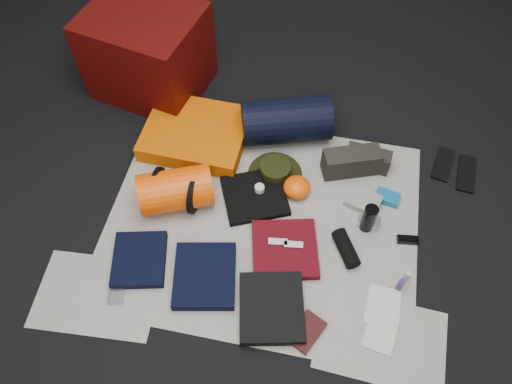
% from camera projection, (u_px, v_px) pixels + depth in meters
% --- Properties ---
extents(floor, '(4.50, 4.50, 0.02)m').
position_uv_depth(floor, '(262.00, 223.00, 2.62)').
color(floor, black).
rests_on(floor, ground).
extents(newspaper_mat, '(1.60, 1.30, 0.01)m').
position_uv_depth(newspaper_mat, '(262.00, 222.00, 2.61)').
color(newspaper_mat, '#BAB7AC').
rests_on(newspaper_mat, floor).
extents(newspaper_sheet_front_left, '(0.61, 0.44, 0.00)m').
position_uv_depth(newspaper_sheet_front_left, '(98.00, 294.00, 2.39)').
color(newspaper_sheet_front_left, '#BAB7AC').
rests_on(newspaper_sheet_front_left, floor).
extents(newspaper_sheet_front_right, '(0.60, 0.43, 0.00)m').
position_uv_depth(newspaper_sheet_front_right, '(381.00, 340.00, 2.27)').
color(newspaper_sheet_front_right, '#BAB7AC').
rests_on(newspaper_sheet_front_right, floor).
extents(red_cabinet, '(0.73, 0.65, 0.53)m').
position_uv_depth(red_cabinet, '(148.00, 52.00, 2.95)').
color(red_cabinet, '#440704').
rests_on(red_cabinet, floor).
extents(sleeping_pad, '(0.59, 0.49, 0.10)m').
position_uv_depth(sleeping_pad, '(196.00, 134.00, 2.87)').
color(sleeping_pad, '#E05D02').
rests_on(sleeping_pad, newspaper_mat).
extents(stuff_sack, '(0.43, 0.35, 0.22)m').
position_uv_depth(stuff_sack, '(176.00, 190.00, 2.59)').
color(stuff_sack, '#F74B04').
rests_on(stuff_sack, newspaper_mat).
extents(sack_strap_left, '(0.02, 0.22, 0.22)m').
position_uv_depth(sack_strap_left, '(158.00, 187.00, 2.60)').
color(sack_strap_left, black).
rests_on(sack_strap_left, newspaper_mat).
extents(sack_strap_right, '(0.03, 0.22, 0.22)m').
position_uv_depth(sack_strap_right, '(195.00, 193.00, 2.58)').
color(sack_strap_right, black).
rests_on(sack_strap_right, newspaper_mat).
extents(navy_duffel, '(0.55, 0.40, 0.26)m').
position_uv_depth(navy_duffel, '(286.00, 121.00, 2.82)').
color(navy_duffel, black).
rests_on(navy_duffel, newspaper_mat).
extents(boonie_brim, '(0.39, 0.39, 0.01)m').
position_uv_depth(boonie_brim, '(275.00, 174.00, 2.77)').
color(boonie_brim, black).
rests_on(boonie_brim, newspaper_mat).
extents(boonie_crown, '(0.17, 0.17, 0.08)m').
position_uv_depth(boonie_crown, '(275.00, 170.00, 2.74)').
color(boonie_crown, black).
rests_on(boonie_crown, boonie_brim).
extents(hiking_boot_left, '(0.33, 0.21, 0.15)m').
position_uv_depth(hiking_boot_left, '(351.00, 162.00, 2.73)').
color(hiking_boot_left, black).
rests_on(hiking_boot_left, newspaper_mat).
extents(hiking_boot_right, '(0.25, 0.12, 0.12)m').
position_uv_depth(hiking_boot_right, '(368.00, 159.00, 2.76)').
color(hiking_boot_right, black).
rests_on(hiking_boot_right, newspaper_mat).
extents(flip_flop_left, '(0.14, 0.25, 0.01)m').
position_uv_depth(flip_flop_left, '(443.00, 164.00, 2.82)').
color(flip_flop_left, black).
rests_on(flip_flop_left, floor).
extents(flip_flop_right, '(0.12, 0.26, 0.01)m').
position_uv_depth(flip_flop_right, '(466.00, 174.00, 2.78)').
color(flip_flop_right, black).
rests_on(flip_flop_right, floor).
extents(trousers_navy_a, '(0.32, 0.34, 0.05)m').
position_uv_depth(trousers_navy_a, '(139.00, 259.00, 2.47)').
color(trousers_navy_a, black).
rests_on(trousers_navy_a, newspaper_mat).
extents(trousers_navy_b, '(0.35, 0.39, 0.05)m').
position_uv_depth(trousers_navy_b, '(205.00, 276.00, 2.41)').
color(trousers_navy_b, black).
rests_on(trousers_navy_b, newspaper_mat).
extents(trousers_charcoal, '(0.36, 0.40, 0.05)m').
position_uv_depth(trousers_charcoal, '(272.00, 308.00, 2.33)').
color(trousers_charcoal, black).
rests_on(trousers_charcoal, newspaper_mat).
extents(black_tshirt, '(0.42, 0.41, 0.03)m').
position_uv_depth(black_tshirt, '(255.00, 196.00, 2.68)').
color(black_tshirt, black).
rests_on(black_tshirt, newspaper_mat).
extents(red_shirt, '(0.39, 0.39, 0.04)m').
position_uv_depth(red_shirt, '(285.00, 249.00, 2.50)').
color(red_shirt, '#4F0811').
rests_on(red_shirt, newspaper_mat).
extents(orange_stuff_sack, '(0.18, 0.18, 0.10)m').
position_uv_depth(orange_stuff_sack, '(297.00, 187.00, 2.67)').
color(orange_stuff_sack, '#F74B04').
rests_on(orange_stuff_sack, newspaper_mat).
extents(first_aid_pouch, '(0.21, 0.18, 0.04)m').
position_uv_depth(first_aid_pouch, '(363.00, 201.00, 2.66)').
color(first_aid_pouch, gray).
rests_on(first_aid_pouch, newspaper_mat).
extents(water_bottle, '(0.08, 0.08, 0.18)m').
position_uv_depth(water_bottle, '(369.00, 218.00, 2.52)').
color(water_bottle, black).
rests_on(water_bottle, newspaper_mat).
extents(speaker, '(0.16, 0.21, 0.08)m').
position_uv_depth(speaker, '(346.00, 248.00, 2.48)').
color(speaker, black).
rests_on(speaker, newspaper_mat).
extents(compact_camera, '(0.12, 0.08, 0.04)m').
position_uv_depth(compact_camera, '(369.00, 222.00, 2.58)').
color(compact_camera, silver).
rests_on(compact_camera, newspaper_mat).
extents(cyan_case, '(0.14, 0.10, 0.04)m').
position_uv_depth(cyan_case, '(387.00, 197.00, 2.67)').
color(cyan_case, '#0F6392').
rests_on(cyan_case, newspaper_mat).
extents(toiletry_purple, '(0.03, 0.03, 0.08)m').
position_uv_depth(toiletry_purple, '(400.00, 285.00, 2.37)').
color(toiletry_purple, '#3C1F66').
rests_on(toiletry_purple, newspaper_mat).
extents(toiletry_clear, '(0.04, 0.04, 0.10)m').
position_uv_depth(toiletry_clear, '(406.00, 277.00, 2.39)').
color(toiletry_clear, '#A4A9A4').
rests_on(toiletry_clear, newspaper_mat).
extents(paperback_book, '(0.18, 0.21, 0.02)m').
position_uv_depth(paperback_book, '(306.00, 332.00, 2.28)').
color(paperback_book, black).
rests_on(paperback_book, newspaper_mat).
extents(map_booklet, '(0.17, 0.22, 0.01)m').
position_uv_depth(map_booklet, '(381.00, 331.00, 2.29)').
color(map_booklet, beige).
rests_on(map_booklet, newspaper_mat).
extents(map_printout, '(0.17, 0.21, 0.01)m').
position_uv_depth(map_printout, '(383.00, 307.00, 2.35)').
color(map_printout, beige).
rests_on(map_printout, newspaper_mat).
extents(sunglasses, '(0.11, 0.06, 0.03)m').
position_uv_depth(sunglasses, '(407.00, 240.00, 2.54)').
color(sunglasses, black).
rests_on(sunglasses, newspaper_mat).
extents(key_cluster, '(0.09, 0.09, 0.01)m').
position_uv_depth(key_cluster, '(116.00, 297.00, 2.38)').
color(key_cluster, silver).
rests_on(key_cluster, newspaper_mat).
extents(tape_roll, '(0.05, 0.05, 0.03)m').
position_uv_depth(tape_roll, '(260.00, 188.00, 2.66)').
color(tape_roll, silver).
rests_on(tape_roll, black_tshirt).
extents(energy_bar_a, '(0.10, 0.05, 0.01)m').
position_uv_depth(energy_bar_a, '(278.00, 242.00, 2.49)').
color(energy_bar_a, silver).
rests_on(energy_bar_a, red_shirt).
extents(energy_bar_b, '(0.10, 0.05, 0.01)m').
position_uv_depth(energy_bar_b, '(294.00, 245.00, 2.48)').
color(energy_bar_b, silver).
rests_on(energy_bar_b, red_shirt).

